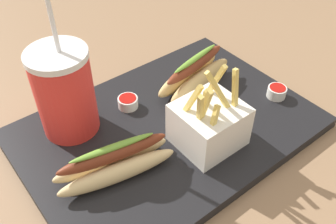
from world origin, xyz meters
TOP-DOWN VIEW (x-y plane):
  - ground_plane at (0.00, 0.00)m, footprint 2.40×2.40m
  - food_tray at (0.00, 0.00)m, footprint 0.49×0.35m
  - soda_cup at (-0.13, 0.10)m, footprint 0.10×0.10m
  - fries_basket at (0.03, -0.07)m, footprint 0.10×0.09m
  - hot_dog_1 at (0.11, 0.06)m, footprint 0.18×0.09m
  - hot_dog_2 at (-0.13, -0.03)m, footprint 0.19×0.09m
  - ketchup_cup_1 at (0.21, -0.07)m, footprint 0.03×0.03m
  - ketchup_cup_2 at (-0.03, 0.08)m, footprint 0.04×0.04m

SIDE VIEW (x-z plane):
  - ground_plane at x=0.00m, z-range -0.02..0.00m
  - food_tray at x=0.00m, z-range 0.00..0.02m
  - ketchup_cup_2 at x=-0.03m, z-range 0.02..0.04m
  - ketchup_cup_1 at x=0.21m, z-range 0.02..0.04m
  - hot_dog_2 at x=-0.13m, z-range 0.01..0.07m
  - hot_dog_1 at x=0.11m, z-range 0.01..0.08m
  - fries_basket at x=0.03m, z-range -0.01..0.13m
  - soda_cup at x=-0.13m, z-range -0.03..0.22m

